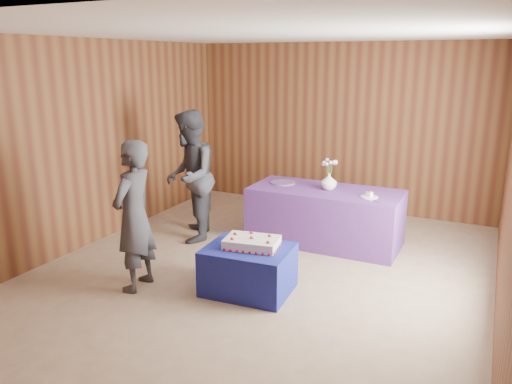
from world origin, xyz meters
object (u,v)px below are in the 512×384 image
Objects in this scene: cake_table at (248,269)px; sheet_cake at (252,242)px; guest_right at (190,176)px; vase at (329,181)px; guest_left at (134,216)px; serving_table at (325,216)px.

sheet_cake reaches higher than cake_table.
sheet_cake is 0.36× the size of guest_right.
guest_left reaches higher than vase.
guest_left is 0.92× the size of guest_right.
vase reaches higher than cake_table.
sheet_cake is at bearing -97.82° from serving_table.
cake_table is 0.55× the size of guest_left.
guest_right is at bearing -158.76° from serving_table.
guest_right is at bearing -174.73° from guest_left.
guest_left reaches higher than sheet_cake.
guest_left is (-1.14, -0.45, 0.57)m from cake_table.
sheet_cake is 0.39× the size of guest_left.
vase is at bearing 84.87° from guest_right.
guest_left reaches higher than cake_table.
cake_table is 0.45× the size of serving_table.
serving_table is at bearing 84.71° from guest_right.
serving_table is at bearing 141.66° from guest_left.
vase is at bearing 29.46° from serving_table.
cake_table is 1.80m from serving_table.
guest_right is (-1.71, -0.66, 0.52)m from serving_table.
guest_left is 1.59m from guest_right.
serving_table is 1.77m from sheet_cake.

